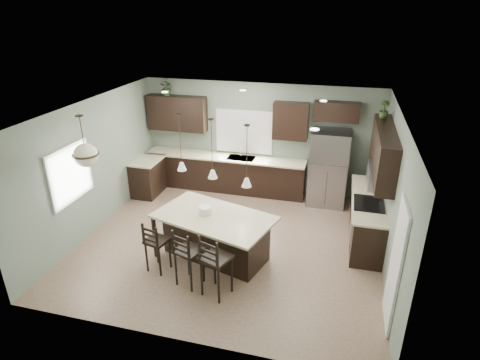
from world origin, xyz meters
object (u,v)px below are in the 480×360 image
serving_dish (205,210)px  bar_stool_center (189,256)px  plant_back_left (167,88)px  bar_stool_right (216,264)px  refrigerator (328,168)px  kitchen_island (215,237)px  bar_stool_left (157,246)px

serving_dish → bar_stool_center: bar_stool_center is taller
bar_stool_center → plant_back_left: plant_back_left is taller
bar_stool_right → plant_back_left: size_ratio=3.05×
refrigerator → serving_dish: 3.58m
kitchen_island → bar_stool_right: bar_stool_right is taller
kitchen_island → serving_dish: bearing=180.0°
kitchen_island → bar_stool_left: bar_stool_left is taller
kitchen_island → serving_dish: size_ratio=9.08×
bar_stool_right → bar_stool_left: bearing=-176.3°
refrigerator → kitchen_island: size_ratio=0.85×
bar_stool_right → bar_stool_center: bearing=-174.3°
refrigerator → bar_stool_right: 4.25m
refrigerator → kitchen_island: (-1.93, -2.94, -0.46)m
bar_stool_center → bar_stool_right: 0.56m
plant_back_left → bar_stool_center: bearing=-63.0°
refrigerator → serving_dish: size_ratio=7.71×
kitchen_island → bar_stool_right: size_ratio=1.83×
bar_stool_right → plant_back_left: (-2.59, 4.16, 2.00)m
serving_dish → bar_stool_center: 1.01m
bar_stool_center → bar_stool_left: bearing=-179.4°
bar_stool_left → bar_stool_right: bearing=-3.3°
bar_stool_left → plant_back_left: plant_back_left is taller
kitchen_island → plant_back_left: size_ratio=5.57×
serving_dish → refrigerator: bearing=53.6°
refrigerator → bar_stool_right: size_ratio=1.55×
refrigerator → serving_dish: bearing=-126.4°
serving_dish → plant_back_left: (-2.04, 3.11, 1.60)m
kitchen_island → bar_stool_center: size_ratio=1.93×
serving_dish → plant_back_left: bearing=123.2°
serving_dish → bar_stool_right: 1.25m
refrigerator → plant_back_left: bearing=176.8°
refrigerator → plant_back_left: (-4.17, 0.23, 1.67)m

